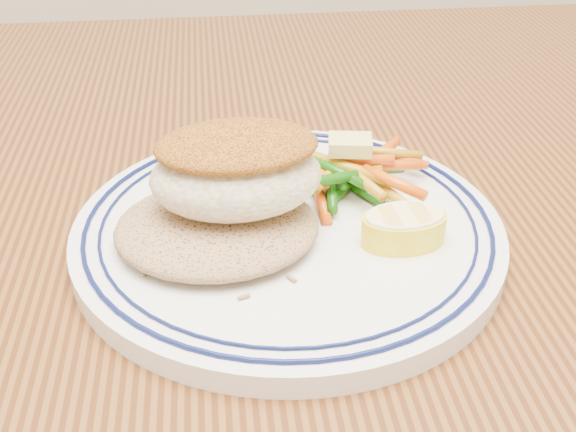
# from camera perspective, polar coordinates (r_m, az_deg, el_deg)

# --- Properties ---
(dining_table) EXTENTS (1.50, 0.90, 0.75)m
(dining_table) POSITION_cam_1_polar(r_m,az_deg,el_deg) (0.57, 3.48, -7.16)
(dining_table) COLOR #45230D
(dining_table) RESTS_ON ground
(plate) EXTENTS (0.28, 0.28, 0.02)m
(plate) POSITION_cam_1_polar(r_m,az_deg,el_deg) (0.47, 0.00, -1.10)
(plate) COLOR white
(plate) RESTS_ON dining_table
(rice_pilaf) EXTENTS (0.13, 0.11, 0.02)m
(rice_pilaf) POSITION_cam_1_polar(r_m,az_deg,el_deg) (0.44, -5.64, -0.55)
(rice_pilaf) COLOR olive
(rice_pilaf) RESTS_ON plate
(fish_fillet) EXTENTS (0.11, 0.08, 0.05)m
(fish_fillet) POSITION_cam_1_polar(r_m,az_deg,el_deg) (0.43, -4.10, 3.73)
(fish_fillet) COLOR beige
(fish_fillet) RESTS_ON rice_pilaf
(vegetable_pile) EXTENTS (0.11, 0.10, 0.03)m
(vegetable_pile) POSITION_cam_1_polar(r_m,az_deg,el_deg) (0.49, 5.18, 3.37)
(vegetable_pile) COLOR #13500A
(vegetable_pile) RESTS_ON plate
(butter_pat) EXTENTS (0.03, 0.03, 0.01)m
(butter_pat) POSITION_cam_1_polar(r_m,az_deg,el_deg) (0.49, 4.93, 5.63)
(butter_pat) COLOR #E4D36F
(butter_pat) RESTS_ON vegetable_pile
(lemon_wedge) EXTENTS (0.06, 0.05, 0.02)m
(lemon_wedge) POSITION_cam_1_polar(r_m,az_deg,el_deg) (0.44, 9.14, -0.80)
(lemon_wedge) COLOR yellow
(lemon_wedge) RESTS_ON plate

